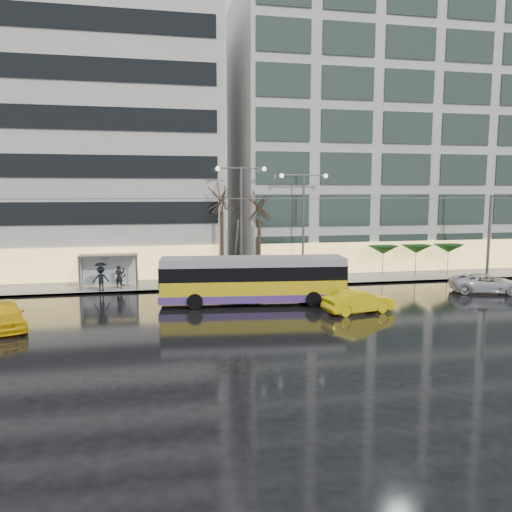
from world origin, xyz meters
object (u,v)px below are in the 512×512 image
object	(u,v)px
bus_shelter	(104,264)
street_lamp_near	(241,208)
trolleybus	(253,281)
taxi_a	(4,315)

from	to	relation	value
bus_shelter	street_lamp_near	size ratio (longest dim) A/B	0.47
trolleybus	taxi_a	size ratio (longest dim) A/B	2.68
trolleybus	bus_shelter	distance (m)	12.10
trolleybus	bus_shelter	xyz separation A→B (m)	(-9.99, 6.81, 0.47)
trolleybus	street_lamp_near	xyz separation A→B (m)	(0.39, 6.92, 4.50)
trolleybus	street_lamp_near	size ratio (longest dim) A/B	1.34
trolleybus	taxi_a	world-z (taller)	trolleybus
street_lamp_near	trolleybus	bearing A→B (deg)	-93.22
street_lamp_near	taxi_a	size ratio (longest dim) A/B	2.00
trolleybus	street_lamp_near	bearing A→B (deg)	86.78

